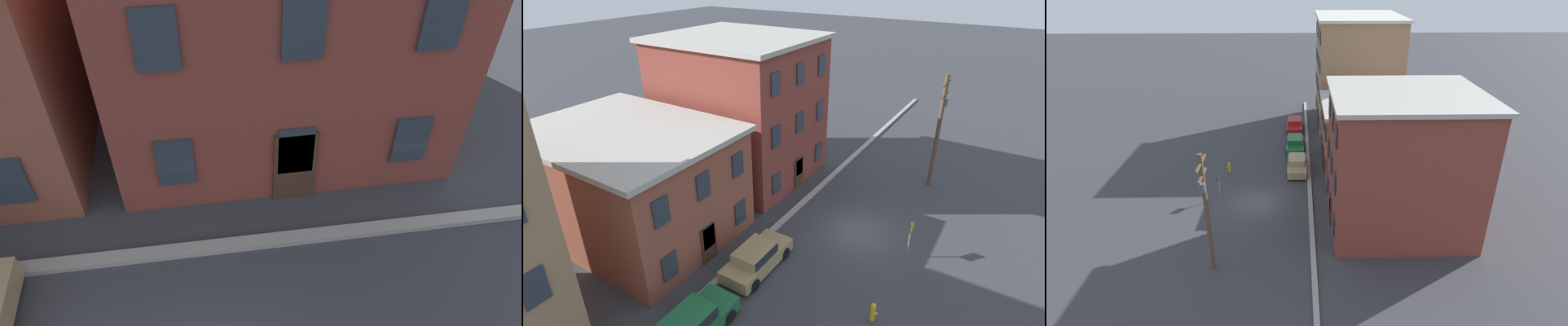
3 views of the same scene
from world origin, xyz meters
The scene contains 1 object.
kerb_strip centered at (0.00, 4.50, 0.08)m, with size 56.00×0.36×0.16m, color #9E998E.
Camera 1 is at (0.73, -3.09, 10.17)m, focal length 35.00 mm.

